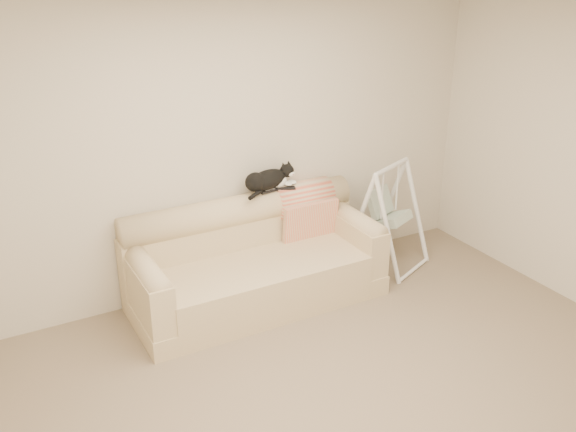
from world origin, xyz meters
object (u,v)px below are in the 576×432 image
object	(u,v)px
sofa	(253,263)
baby_swing	(387,215)
remote_b	(286,188)
tuxedo_cat	(268,180)
remote_a	(269,190)

from	to	relation	value
sofa	baby_swing	xyz separation A→B (m)	(1.45, -0.01, 0.17)
remote_b	tuxedo_cat	xyz separation A→B (m)	(-0.16, 0.04, 0.10)
remote_b	baby_swing	distance (m)	1.10
sofa	baby_swing	size ratio (longest dim) A/B	2.12
tuxedo_cat	baby_swing	distance (m)	1.29
remote_b	sofa	bearing A→B (deg)	-155.71
sofa	remote_b	size ratio (longest dim) A/B	12.46
remote_a	sofa	bearing A→B (deg)	-141.84
remote_b	tuxedo_cat	bearing A→B (deg)	165.70
tuxedo_cat	baby_swing	world-z (taller)	tuxedo_cat
remote_b	baby_swing	xyz separation A→B (m)	(1.01, -0.20, -0.39)
sofa	remote_a	distance (m)	0.66
baby_swing	remote_a	bearing A→B (deg)	168.95
baby_swing	remote_b	bearing A→B (deg)	168.61
tuxedo_cat	baby_swing	bearing A→B (deg)	-11.79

